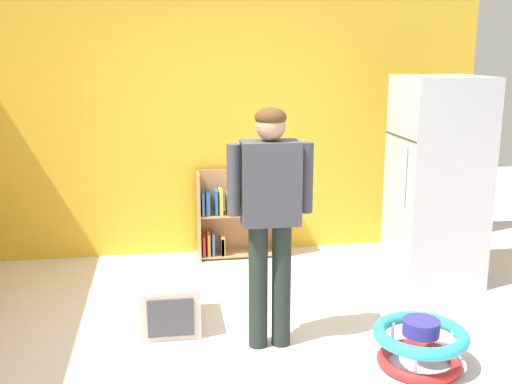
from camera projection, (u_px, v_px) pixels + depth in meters
ground_plane at (254, 363)px, 3.99m from camera, size 12.00×12.00×0.00m
back_wall at (218, 117)px, 5.92m from camera, size 5.20×0.06×2.70m
refrigerator at (437, 181)px, 5.24m from camera, size 0.73×0.68×1.78m
bookshelf at (232, 218)px, 5.99m from camera, size 0.80×0.28×0.85m
standing_person at (270, 207)px, 4.01m from camera, size 0.57×0.22×1.64m
baby_walker at (420, 343)px, 3.92m from camera, size 0.60×0.60×0.32m
pet_carrier at (170, 302)px, 4.50m from camera, size 0.42×0.55×0.36m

